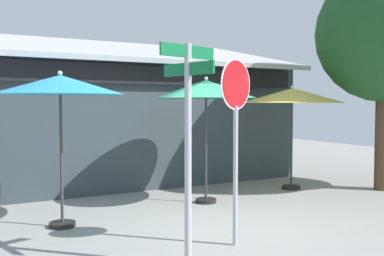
# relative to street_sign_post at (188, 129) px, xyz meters

# --- Properties ---
(ground_plane) EXTENTS (28.00, 28.00, 0.10)m
(ground_plane) POSITION_rel_street_sign_post_xyz_m (1.54, 1.68, -1.82)
(ground_plane) COLOR gray
(cafe_building) EXTENTS (8.77, 4.72, 4.12)m
(cafe_building) POSITION_rel_street_sign_post_xyz_m (1.84, 6.84, -0.11)
(cafe_building) COLOR #333D42
(cafe_building) RESTS_ON ground
(street_sign_post) EXTENTS (0.94, 0.88, 2.85)m
(street_sign_post) POSITION_rel_street_sign_post_xyz_m (0.00, 0.00, 0.00)
(street_sign_post) COLOR #A8AAB2
(street_sign_post) RESTS_ON ground
(stop_sign) EXTENTS (0.69, 0.29, 2.74)m
(stop_sign) POSITION_rel_street_sign_post_xyz_m (0.99, 0.39, 0.13)
(stop_sign) COLOR #A8AAB2
(stop_sign) RESTS_ON ground
(patio_umbrella_teal_left) EXTENTS (2.17, 2.17, 2.64)m
(patio_umbrella_teal_left) POSITION_rel_street_sign_post_xyz_m (-1.03, 2.60, 0.61)
(patio_umbrella_teal_left) COLOR black
(patio_umbrella_teal_left) RESTS_ON ground
(patio_umbrella_forest_green_center) EXTENTS (2.13, 2.13, 2.66)m
(patio_umbrella_forest_green_center) POSITION_rel_street_sign_post_xyz_m (2.05, 3.05, 0.61)
(patio_umbrella_forest_green_center) COLOR black
(patio_umbrella_forest_green_center) RESTS_ON ground
(patio_umbrella_mustard_right) EXTENTS (2.47, 2.47, 2.54)m
(patio_umbrella_mustard_right) POSITION_rel_street_sign_post_xyz_m (4.66, 3.35, 0.51)
(patio_umbrella_mustard_right) COLOR black
(patio_umbrella_mustard_right) RESTS_ON ground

